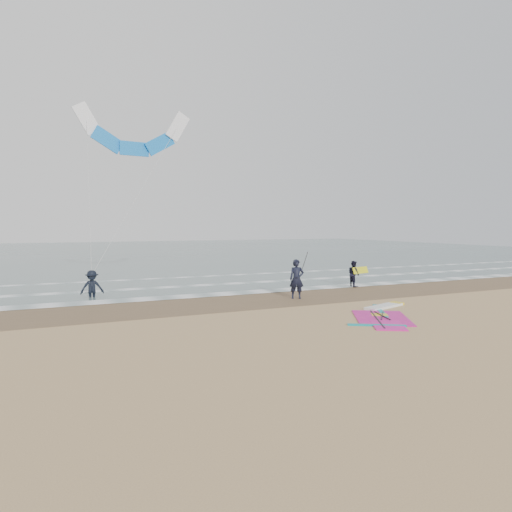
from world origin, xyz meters
name	(u,v)px	position (x,y,z in m)	size (l,w,h in m)	color
ground	(351,321)	(0.00, 0.00, 0.00)	(120.00, 120.00, 0.00)	tan
sea_water	(136,252)	(0.00, 48.00, 0.01)	(120.00, 80.00, 0.02)	#47605E
wet_sand_band	(279,298)	(0.00, 6.00, 0.00)	(120.00, 5.00, 0.01)	brown
foam_waterline	(244,286)	(0.00, 10.44, 0.03)	(120.00, 9.15, 0.02)	white
windsurf_rig	(384,314)	(1.84, 0.37, 0.03)	(4.86, 4.61, 0.12)	white
person_standing	(297,279)	(0.69, 5.43, 0.97)	(0.71, 0.46, 1.94)	black
person_walking	(354,274)	(5.84, 7.81, 0.77)	(0.75, 0.58, 1.54)	black
person_wading	(92,281)	(-8.48, 9.82, 0.86)	(1.11, 0.64, 1.72)	black
held_pole	(302,270)	(0.99, 5.43, 1.42)	(0.17, 0.86, 1.82)	black
carried_kiteboard	(360,270)	(6.24, 7.71, 0.97)	(1.30, 0.51, 0.39)	yellow
surf_kite	(134,136)	(-5.73, 13.23, 8.76)	(6.69, 3.59, 9.31)	white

